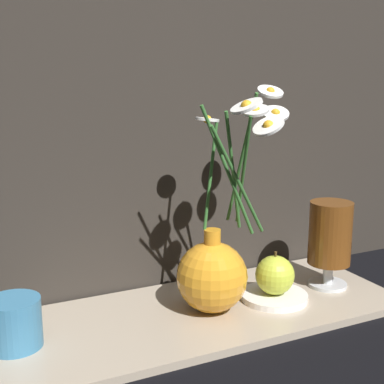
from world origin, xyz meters
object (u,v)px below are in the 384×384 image
at_px(vase_with_flowers, 214,269).
at_px(tea_glass, 330,236).
at_px(yellow_mug, 12,323).
at_px(orange_fruit, 275,275).

xyz_separation_m(vase_with_flowers, tea_glass, (0.23, 0.00, 0.02)).
height_order(vase_with_flowers, tea_glass, vase_with_flowers).
relative_size(yellow_mug, tea_glass, 0.55).
bearing_deg(vase_with_flowers, tea_glass, 0.58).
relative_size(vase_with_flowers, yellow_mug, 4.15).
bearing_deg(vase_with_flowers, orange_fruit, -2.66).
height_order(yellow_mug, orange_fruit, orange_fruit).
bearing_deg(orange_fruit, vase_with_flowers, 177.34).
height_order(tea_glass, orange_fruit, tea_glass).
bearing_deg(yellow_mug, tea_glass, -1.59).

